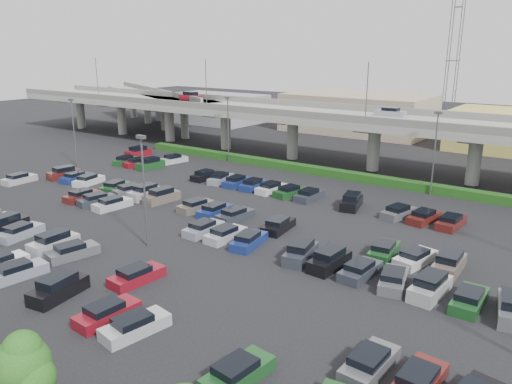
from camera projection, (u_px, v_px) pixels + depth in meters
ground at (205, 222)px, 52.08m from camera, size 280.00×280.00×0.00m
overpass at (343, 121)px, 75.33m from camera, size 150.00×13.00×15.80m
on_ramp at (156, 97)px, 112.91m from camera, size 50.93×30.13×8.80m
hedge at (320, 171)px, 71.48m from camera, size 66.00×1.60×1.10m
parked_cars at (165, 222)px, 50.47m from camera, size 63.00×41.68×1.67m
light_poles at (187, 156)px, 54.21m from camera, size 66.90×48.38×10.30m
distant_buildings at (475, 125)px, 92.47m from camera, size 138.00×24.00×9.00m
comm_tower at (453, 58)px, 103.37m from camera, size 2.40×2.40×30.00m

